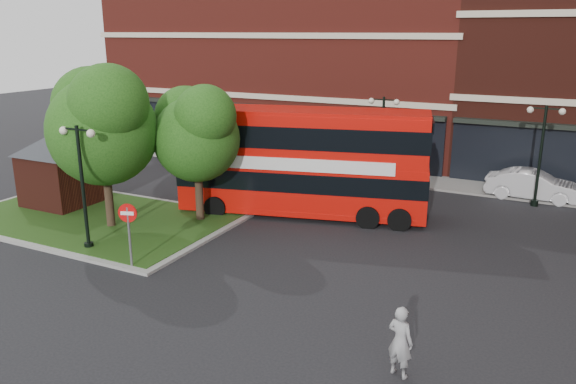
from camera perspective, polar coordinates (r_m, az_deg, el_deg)
The scene contains 15 objects.
ground at distance 20.35m, azimuth -8.93°, elevation -8.57°, with size 120.00×120.00×0.00m, color black.
pavement_far at distance 34.32m, azimuth 7.15°, elevation 1.85°, with size 44.00×3.00×0.12m, color slate.
terrace_far_left at distance 43.33m, azimuth 0.66°, elevation 14.20°, with size 26.00×12.00×14.00m, color maroon.
traffic_island at distance 27.41m, azimuth -19.04°, elevation -2.58°, with size 12.60×7.60×0.15m.
kiosk at distance 29.64m, azimuth -22.16°, elevation 2.99°, with size 6.51×6.51×3.60m.
tree_island_west at distance 25.07m, azimuth -18.43°, elevation 6.94°, with size 5.40×4.71×7.21m.
tree_island_east at distance 25.08m, azimuth -9.36°, elevation 6.27°, with size 4.46×3.90×6.29m.
lamp_island at distance 23.06m, azimuth -20.18°, elevation 1.03°, with size 1.72×0.36×5.00m.
lamp_far_left at distance 31.27m, azimuth 9.55°, elevation 5.55°, with size 1.72×0.36×5.00m.
lamp_far_right at distance 29.97m, azimuth 24.32°, elevation 3.89°, with size 1.72×0.36×5.00m.
bus at distance 26.05m, azimuth 1.48°, elevation 3.77°, with size 11.76×5.33×4.38m.
woman at distance 14.76m, azimuth 11.33°, elevation -14.67°, with size 0.70×0.46×1.91m, color gray.
car_silver at distance 35.14m, azimuth -4.14°, elevation 3.34°, with size 1.64×4.08×1.39m, color #A1A3A8.
car_white at distance 31.54m, azimuth 23.63°, elevation 0.65°, with size 1.61×4.63×1.52m, color silver.
no_entry_sign at distance 20.93m, azimuth -15.91°, elevation -3.04°, with size 0.67×0.28×2.51m.
Camera 1 is at (10.98, -14.92, 8.42)m, focal length 35.00 mm.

